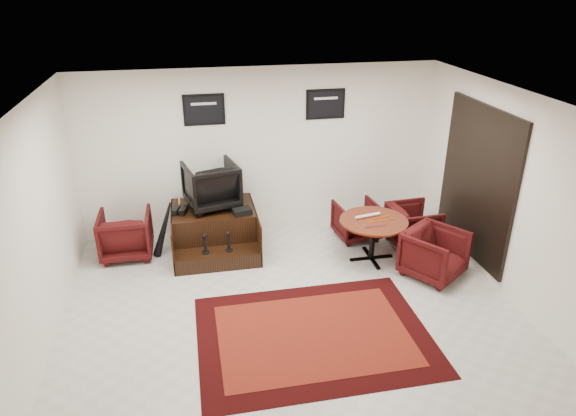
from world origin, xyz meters
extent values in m
plane|color=beige|center=(0.00, 0.00, 0.00)|extent=(6.00, 6.00, 0.00)
cube|color=white|center=(0.00, 2.50, 1.40)|extent=(6.00, 0.02, 2.80)
cube|color=white|center=(0.00, -2.50, 1.40)|extent=(6.00, 0.02, 2.80)
cube|color=white|center=(-3.00, 0.00, 1.40)|extent=(0.02, 5.00, 2.80)
cube|color=white|center=(3.00, 0.00, 1.40)|extent=(0.02, 5.00, 2.80)
cube|color=white|center=(0.00, 0.00, 2.80)|extent=(6.00, 5.00, 0.02)
cube|color=black|center=(2.97, 0.70, 1.30)|extent=(0.05, 1.90, 2.30)
cube|color=black|center=(2.96, 0.70, 1.30)|extent=(0.02, 1.72, 2.12)
cube|color=black|center=(2.97, 0.70, 1.30)|extent=(0.03, 0.05, 2.12)
cube|color=black|center=(-0.90, 2.48, 2.15)|extent=(0.66, 0.03, 0.50)
cube|color=black|center=(-0.90, 2.46, 2.15)|extent=(0.58, 0.01, 0.42)
cube|color=silver|center=(-0.90, 2.46, 2.25)|extent=(0.40, 0.00, 0.04)
cube|color=black|center=(1.10, 2.48, 2.15)|extent=(0.66, 0.03, 0.50)
cube|color=black|center=(1.10, 2.46, 2.15)|extent=(0.58, 0.01, 0.42)
cube|color=silver|center=(1.10, 2.46, 2.25)|extent=(0.40, 0.00, 0.04)
cube|color=black|center=(0.16, -0.69, 0.00)|extent=(2.87, 2.15, 0.01)
cube|color=#611C0D|center=(0.16, -0.69, 0.01)|extent=(2.35, 1.64, 0.01)
cube|color=black|center=(-0.88, 1.93, 0.34)|extent=(1.32, 0.98, 0.69)
cube|color=black|center=(-0.88, 1.24, 0.12)|extent=(1.32, 0.39, 0.25)
cube|color=black|center=(-1.54, 1.73, 0.34)|extent=(0.02, 1.37, 0.69)
cube|color=black|center=(-0.23, 1.73, 0.34)|extent=(0.02, 1.37, 0.69)
cylinder|color=black|center=(-1.06, 1.24, 0.26)|extent=(0.11, 0.11, 0.02)
cylinder|color=black|center=(-1.06, 1.24, 0.39)|extent=(0.04, 0.04, 0.24)
sphere|color=black|center=(-1.06, 1.24, 0.54)|extent=(0.07, 0.07, 0.07)
cylinder|color=black|center=(-0.71, 1.24, 0.26)|extent=(0.11, 0.11, 0.02)
cylinder|color=black|center=(-0.71, 1.24, 0.39)|extent=(0.04, 0.04, 0.24)
sphere|color=black|center=(-0.71, 1.24, 0.54)|extent=(0.07, 0.07, 0.07)
imported|color=black|center=(-0.88, 1.98, 1.09)|extent=(0.93, 0.89, 0.81)
cube|color=black|center=(-1.47, 1.83, 0.73)|extent=(0.16, 0.27, 0.09)
cube|color=black|center=(-1.35, 1.80, 0.73)|extent=(0.16, 0.27, 0.09)
cube|color=black|center=(-0.45, 1.57, 0.74)|extent=(0.31, 0.25, 0.10)
imported|color=black|center=(-2.27, 1.87, 0.40)|extent=(0.79, 0.74, 0.81)
cylinder|color=#49140A|center=(1.51, 0.98, 0.67)|extent=(1.04, 1.04, 0.03)
cylinder|color=black|center=(1.51, 0.98, 0.34)|extent=(0.08, 0.08, 0.61)
cube|color=black|center=(1.51, 0.98, 0.01)|extent=(0.70, 0.06, 0.03)
cube|color=black|center=(1.51, 0.98, 0.01)|extent=(0.06, 0.70, 0.03)
imported|color=black|center=(1.50, 1.75, 0.35)|extent=(0.74, 0.70, 0.70)
imported|color=black|center=(2.34, 1.34, 0.38)|extent=(0.72, 0.77, 0.75)
imported|color=black|center=(2.23, 0.34, 0.40)|extent=(1.06, 1.05, 0.80)
cylinder|color=silver|center=(1.45, 1.10, 0.71)|extent=(0.42, 0.13, 0.05)
cylinder|color=#CF5C0B|center=(1.60, 0.93, 0.69)|extent=(0.45, 0.05, 0.01)
cylinder|color=#CF5C0B|center=(1.60, 1.03, 0.69)|extent=(0.44, 0.12, 0.01)
cylinder|color=#4C1933|center=(1.30, 0.76, 0.69)|extent=(0.09, 0.06, 0.01)
cylinder|color=#4C1933|center=(1.36, 0.76, 0.69)|extent=(0.09, 0.06, 0.01)
cylinder|color=#4C1933|center=(1.42, 0.76, 0.69)|extent=(0.09, 0.06, 0.01)
cylinder|color=#4C1933|center=(1.48, 0.76, 0.69)|extent=(0.09, 0.06, 0.01)
cylinder|color=#4C1933|center=(1.54, 0.76, 0.69)|extent=(0.09, 0.06, 0.01)
cylinder|color=#4C1933|center=(1.60, 0.76, 0.69)|extent=(0.09, 0.06, 0.01)
camera|label=1|loc=(-1.17, -5.70, 4.10)|focal=32.00mm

